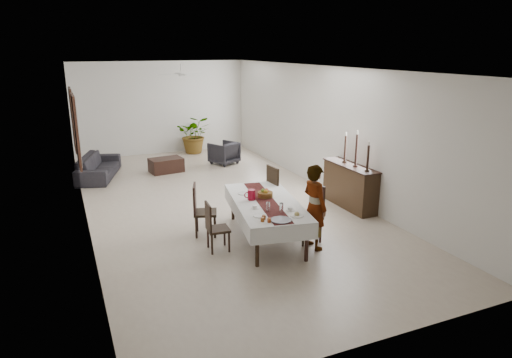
% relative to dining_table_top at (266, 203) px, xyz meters
% --- Properties ---
extents(floor, '(6.00, 12.00, 0.00)m').
position_rel_dining_table_top_xyz_m(floor, '(-0.19, 2.41, -0.73)').
color(floor, '#C3B29B').
rests_on(floor, ground).
extents(ceiling, '(6.00, 12.00, 0.02)m').
position_rel_dining_table_top_xyz_m(ceiling, '(-0.19, 2.41, 2.47)').
color(ceiling, white).
rests_on(ceiling, wall_back).
extents(wall_back, '(6.00, 0.02, 3.20)m').
position_rel_dining_table_top_xyz_m(wall_back, '(-0.19, 8.41, 0.87)').
color(wall_back, silver).
rests_on(wall_back, floor).
extents(wall_front, '(6.00, 0.02, 3.20)m').
position_rel_dining_table_top_xyz_m(wall_front, '(-0.19, -3.59, 0.87)').
color(wall_front, silver).
rests_on(wall_front, floor).
extents(wall_left, '(0.02, 12.00, 3.20)m').
position_rel_dining_table_top_xyz_m(wall_left, '(-3.19, 2.41, 0.87)').
color(wall_left, silver).
rests_on(wall_left, floor).
extents(wall_right, '(0.02, 12.00, 3.20)m').
position_rel_dining_table_top_xyz_m(wall_right, '(2.81, 2.41, 0.87)').
color(wall_right, silver).
rests_on(wall_right, floor).
extents(dining_table_top, '(1.43, 2.57, 0.05)m').
position_rel_dining_table_top_xyz_m(dining_table_top, '(0.00, 0.00, 0.00)').
color(dining_table_top, black).
rests_on(dining_table_top, table_leg_fl).
extents(table_leg_fl, '(0.08, 0.08, 0.71)m').
position_rel_dining_table_top_xyz_m(table_leg_fl, '(-0.64, -1.06, -0.38)').
color(table_leg_fl, black).
rests_on(table_leg_fl, floor).
extents(table_leg_fr, '(0.08, 0.08, 0.71)m').
position_rel_dining_table_top_xyz_m(table_leg_fr, '(0.23, -1.21, -0.38)').
color(table_leg_fr, black).
rests_on(table_leg_fr, floor).
extents(table_leg_bl, '(0.08, 0.08, 0.71)m').
position_rel_dining_table_top_xyz_m(table_leg_bl, '(-0.23, 1.21, -0.38)').
color(table_leg_bl, black).
rests_on(table_leg_bl, floor).
extents(table_leg_br, '(0.08, 0.08, 0.71)m').
position_rel_dining_table_top_xyz_m(table_leg_br, '(0.64, 1.06, -0.38)').
color(table_leg_br, black).
rests_on(table_leg_br, floor).
extents(tablecloth_top, '(1.64, 2.78, 0.01)m').
position_rel_dining_table_top_xyz_m(tablecloth_top, '(0.00, 0.00, 0.03)').
color(tablecloth_top, silver).
rests_on(tablecloth_top, dining_table_top).
extents(tablecloth_drape_left, '(0.47, 2.57, 0.30)m').
position_rel_dining_table_top_xyz_m(tablecloth_drape_left, '(-0.58, 0.11, -0.12)').
color(tablecloth_drape_left, white).
rests_on(tablecloth_drape_left, dining_table_top).
extents(tablecloth_drape_right, '(0.47, 2.57, 0.30)m').
position_rel_dining_table_top_xyz_m(tablecloth_drape_right, '(0.58, -0.11, -0.12)').
color(tablecloth_drape_right, silver).
rests_on(tablecloth_drape_right, dining_table_top).
extents(tablecloth_drape_near, '(1.18, 0.22, 0.30)m').
position_rel_dining_table_top_xyz_m(tablecloth_drape_near, '(-0.23, -1.28, -0.12)').
color(tablecloth_drape_near, silver).
rests_on(tablecloth_drape_near, dining_table_top).
extents(tablecloth_drape_far, '(1.18, 0.22, 0.30)m').
position_rel_dining_table_top_xyz_m(tablecloth_drape_far, '(0.23, 1.28, -0.12)').
color(tablecloth_drape_far, silver).
rests_on(tablecloth_drape_far, dining_table_top).
extents(table_runner, '(0.80, 2.55, 0.00)m').
position_rel_dining_table_top_xyz_m(table_runner, '(0.00, 0.00, 0.04)').
color(table_runner, '#501916').
rests_on(table_runner, tablecloth_top).
extents(red_pitcher, '(0.18, 0.18, 0.20)m').
position_rel_dining_table_top_xyz_m(red_pitcher, '(-0.22, 0.19, 0.14)').
color(red_pitcher, maroon).
rests_on(red_pitcher, tablecloth_top).
extents(pitcher_handle, '(0.12, 0.04, 0.12)m').
position_rel_dining_table_top_xyz_m(pitcher_handle, '(-0.31, 0.21, 0.14)').
color(pitcher_handle, maroon).
rests_on(pitcher_handle, red_pitcher).
extents(wine_glass_near, '(0.07, 0.07, 0.17)m').
position_rel_dining_table_top_xyz_m(wine_glass_near, '(0.00, -0.67, 0.12)').
color(wine_glass_near, white).
rests_on(wine_glass_near, tablecloth_top).
extents(wine_glass_mid, '(0.07, 0.07, 0.17)m').
position_rel_dining_table_top_xyz_m(wine_glass_mid, '(-0.20, -0.53, 0.12)').
color(wine_glass_mid, white).
rests_on(wine_glass_mid, tablecloth_top).
extents(teacup_right, '(0.09, 0.09, 0.06)m').
position_rel_dining_table_top_xyz_m(teacup_right, '(0.19, -0.65, 0.07)').
color(teacup_right, white).
rests_on(teacup_right, saucer_right).
extents(saucer_right, '(0.15, 0.15, 0.01)m').
position_rel_dining_table_top_xyz_m(saucer_right, '(0.19, -0.65, 0.04)').
color(saucer_right, white).
rests_on(saucer_right, tablecloth_top).
extents(teacup_left, '(0.09, 0.09, 0.06)m').
position_rel_dining_table_top_xyz_m(teacup_left, '(-0.36, -0.29, 0.07)').
color(teacup_left, white).
rests_on(teacup_left, saucer_left).
extents(saucer_left, '(0.15, 0.15, 0.01)m').
position_rel_dining_table_top_xyz_m(saucer_left, '(-0.36, -0.29, 0.04)').
color(saucer_left, white).
rests_on(saucer_left, tablecloth_top).
extents(plate_near_right, '(0.24, 0.24, 0.02)m').
position_rel_dining_table_top_xyz_m(plate_near_right, '(0.17, -0.96, 0.04)').
color(plate_near_right, white).
rests_on(plate_near_right, tablecloth_top).
extents(bread_near_right, '(0.09, 0.09, 0.09)m').
position_rel_dining_table_top_xyz_m(bread_near_right, '(0.17, -0.96, 0.07)').
color(bread_near_right, tan).
rests_on(bread_near_right, plate_near_right).
extents(plate_near_left, '(0.24, 0.24, 0.02)m').
position_rel_dining_table_top_xyz_m(plate_near_left, '(-0.43, -0.69, 0.04)').
color(plate_near_left, silver).
rests_on(plate_near_left, tablecloth_top).
extents(plate_far_left, '(0.24, 0.24, 0.02)m').
position_rel_dining_table_top_xyz_m(plate_far_left, '(-0.22, 0.61, 0.04)').
color(plate_far_left, silver).
rests_on(plate_far_left, tablecloth_top).
extents(serving_tray, '(0.36, 0.36, 0.02)m').
position_rel_dining_table_top_xyz_m(serving_tray, '(-0.19, -1.05, 0.05)').
color(serving_tray, '#47474C').
rests_on(serving_tray, tablecloth_top).
extents(jam_jar_a, '(0.06, 0.06, 0.08)m').
position_rel_dining_table_top_xyz_m(jam_jar_a, '(-0.41, -1.04, 0.07)').
color(jam_jar_a, '#993D16').
rests_on(jam_jar_a, tablecloth_top).
extents(jam_jar_b, '(0.06, 0.06, 0.08)m').
position_rel_dining_table_top_xyz_m(jam_jar_b, '(-0.50, -0.96, 0.07)').
color(jam_jar_b, brown).
rests_on(jam_jar_b, tablecloth_top).
extents(jam_jar_c, '(0.06, 0.06, 0.08)m').
position_rel_dining_table_top_xyz_m(jam_jar_c, '(-0.43, -0.87, 0.07)').
color(jam_jar_c, brown).
rests_on(jam_jar_c, tablecloth_top).
extents(fruit_basket, '(0.30, 0.30, 0.10)m').
position_rel_dining_table_top_xyz_m(fruit_basket, '(0.09, 0.24, 0.09)').
color(fruit_basket, brown).
rests_on(fruit_basket, tablecloth_top).
extents(fruit_red, '(0.09, 0.09, 0.09)m').
position_rel_dining_table_top_xyz_m(fruit_red, '(0.13, 0.25, 0.16)').
color(fruit_red, '#A22110').
rests_on(fruit_red, fruit_basket).
extents(fruit_green, '(0.08, 0.08, 0.08)m').
position_rel_dining_table_top_xyz_m(fruit_green, '(0.06, 0.28, 0.16)').
color(fruit_green, '#5A8026').
rests_on(fruit_green, fruit_basket).
extents(fruit_yellow, '(0.09, 0.09, 0.09)m').
position_rel_dining_table_top_xyz_m(fruit_yellow, '(0.09, 0.19, 0.16)').
color(fruit_yellow, gold).
rests_on(fruit_yellow, fruit_basket).
extents(chair_right_near_seat, '(0.50, 0.50, 0.05)m').
position_rel_dining_table_top_xyz_m(chair_right_near_seat, '(0.67, -0.44, -0.23)').
color(chair_right_near_seat, black).
rests_on(chair_right_near_seat, chair_right_near_leg_fl).
extents(chair_right_near_leg_fl, '(0.05, 0.05, 0.47)m').
position_rel_dining_table_top_xyz_m(chair_right_near_leg_fl, '(0.88, -0.62, -0.50)').
color(chair_right_near_leg_fl, black).
rests_on(chair_right_near_leg_fl, floor).
extents(chair_right_near_leg_fr, '(0.05, 0.05, 0.47)m').
position_rel_dining_table_top_xyz_m(chair_right_near_leg_fr, '(0.86, -0.23, -0.50)').
color(chair_right_near_leg_fr, black).
rests_on(chair_right_near_leg_fr, floor).
extents(chair_right_near_leg_bl, '(0.05, 0.05, 0.47)m').
position_rel_dining_table_top_xyz_m(chair_right_near_leg_bl, '(0.49, -0.65, -0.50)').
color(chair_right_near_leg_bl, black).
rests_on(chair_right_near_leg_bl, floor).
extents(chair_right_near_leg_br, '(0.05, 0.05, 0.47)m').
position_rel_dining_table_top_xyz_m(chair_right_near_leg_br, '(0.47, -0.25, -0.50)').
color(chair_right_near_leg_br, black).
rests_on(chair_right_near_leg_br, floor).
extents(chair_right_near_back, '(0.07, 0.48, 0.61)m').
position_rel_dining_table_top_xyz_m(chair_right_near_back, '(0.89, -0.43, 0.09)').
color(chair_right_near_back, black).
rests_on(chair_right_near_back, chair_right_near_seat).
extents(chair_right_far_seat, '(0.52, 0.52, 0.06)m').
position_rel_dining_table_top_xyz_m(chair_right_far_seat, '(0.42, 1.02, -0.23)').
color(chair_right_far_seat, black).
rests_on(chair_right_far_seat, chair_right_far_leg_fl).
extents(chair_right_far_leg_fl, '(0.05, 0.05, 0.48)m').
position_rel_dining_table_top_xyz_m(chair_right_far_leg_fl, '(0.63, 0.84, -0.49)').
color(chair_right_far_leg_fl, black).
rests_on(chair_right_far_leg_fl, floor).
extents(chair_right_far_leg_fr, '(0.05, 0.05, 0.48)m').
position_rel_dining_table_top_xyz_m(chair_right_far_leg_fr, '(0.60, 1.24, -0.49)').
color(chair_right_far_leg_fr, black).
rests_on(chair_right_far_leg_fr, floor).
extents(chair_right_far_leg_bl, '(0.05, 0.05, 0.48)m').
position_rel_dining_table_top_xyz_m(chair_right_far_leg_bl, '(0.23, 0.81, -0.49)').
color(chair_right_far_leg_bl, black).
rests_on(chair_right_far_leg_bl, floor).
extents(chair_right_far_leg_br, '(0.05, 0.05, 0.48)m').
position_rel_dining_table_top_xyz_m(chair_right_far_leg_br, '(0.20, 1.21, -0.49)').
color(chair_right_far_leg_br, black).
rests_on(chair_right_far_leg_br, floor).
extents(chair_right_far_back, '(0.08, 0.49, 0.62)m').
position_rel_dining_table_top_xyz_m(chair_right_far_back, '(0.64, 1.04, 0.10)').
color(chair_right_far_back, black).
rests_on(chair_right_far_back, chair_right_far_seat).
extents(chair_left_near_seat, '(0.42, 0.42, 0.04)m').
position_rel_dining_table_top_xyz_m(chair_left_near_seat, '(-1.04, -0.16, -0.32)').
color(chair_left_near_seat, black).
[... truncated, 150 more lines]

